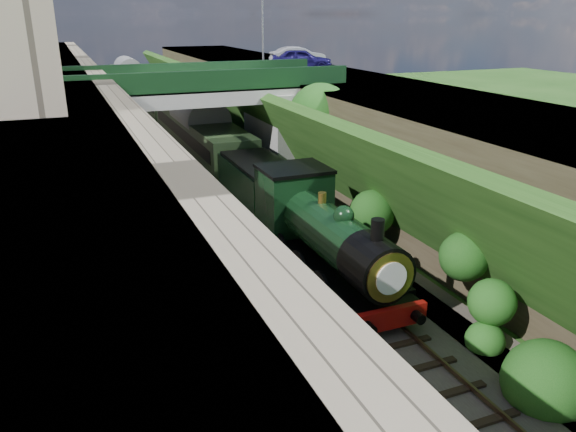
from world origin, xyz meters
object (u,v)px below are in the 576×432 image
object	(u,v)px
lamppost	(263,22)
car_silver	(298,56)
road_bridge	(212,119)
tender	(260,192)
car_blue	(302,59)
tree	(321,117)
locomotive	(323,238)

from	to	relation	value
lamppost	car_silver	world-z (taller)	lamppost
road_bridge	lamppost	world-z (taller)	lamppost
car_silver	tender	bearing A→B (deg)	155.90
lamppost	car_blue	bearing A→B (deg)	-61.43
lamppost	car_silver	xyz separation A→B (m)	(3.06, 0.40, -2.59)
lamppost	car_blue	distance (m)	4.53
lamppost	tree	bearing A→B (deg)	-96.67
road_bridge	tender	size ratio (longest dim) A/B	2.67
lamppost	tender	bearing A→B (deg)	-110.74
lamppost	car_silver	size ratio (longest dim) A/B	1.36
locomotive	road_bridge	bearing A→B (deg)	90.96
car_blue	tender	world-z (taller)	car_blue
tree	lamppost	distance (m)	14.78
lamppost	car_silver	distance (m)	4.03
tree	car_silver	distance (m)	15.17
locomotive	car_silver	bearing A→B (deg)	69.02
tree	locomotive	xyz separation A→B (m)	(-4.71, -10.25, -2.75)
locomotive	lamppost	bearing A→B (deg)	75.27
road_bridge	locomotive	xyz separation A→B (m)	(0.26, -15.25, -2.18)
tree	car_blue	size ratio (longest dim) A/B	1.49
road_bridge	car_silver	bearing A→B (deg)	43.76
road_bridge	lamppost	xyz separation A→B (m)	(6.59, 8.83, 5.49)
road_bridge	tree	world-z (taller)	road_bridge
car_blue	tree	bearing A→B (deg)	-175.40
car_blue	car_silver	xyz separation A→B (m)	(1.27, 3.68, -0.03)
road_bridge	car_blue	world-z (taller)	car_blue
tree	car_silver	size ratio (longest dim) A/B	1.50
lamppost	locomotive	size ratio (longest dim) A/B	0.59
tree	road_bridge	bearing A→B (deg)	134.79
tender	road_bridge	bearing A→B (deg)	91.86
road_bridge	locomotive	size ratio (longest dim) A/B	1.56
car_silver	car_blue	bearing A→B (deg)	165.60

